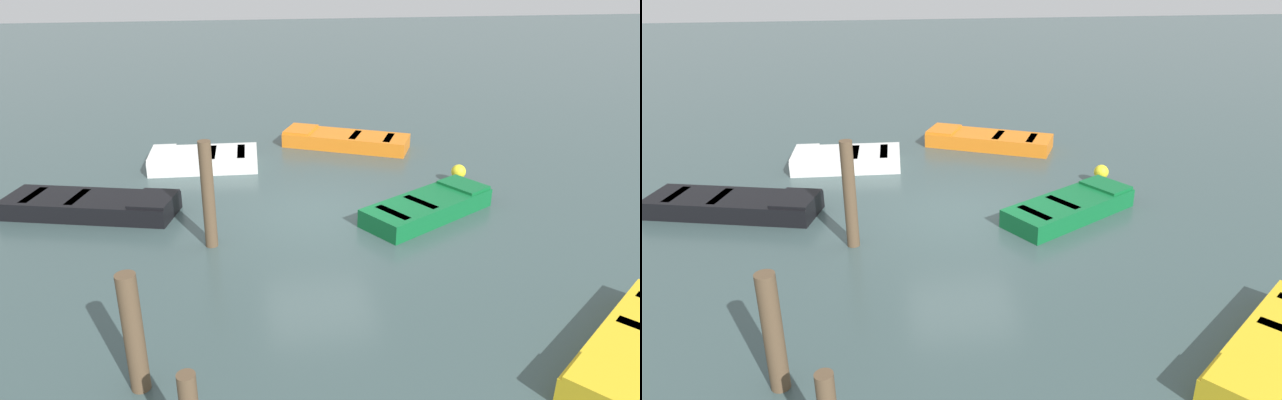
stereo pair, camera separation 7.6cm
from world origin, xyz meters
TOP-DOWN VIEW (x-y plane):
  - ground_plane at (0.00, 0.00)m, footprint 80.00×80.00m
  - rowboat_green at (0.39, 2.33)m, footprint 2.57×3.24m
  - rowboat_white at (-3.54, -2.65)m, footprint 1.58×2.85m
  - rowboat_orange at (-4.69, 1.42)m, footprint 2.58×3.77m
  - rowboat_black at (-0.75, -4.95)m, footprint 2.05×3.89m
  - mooring_piling_far_left at (1.15, -2.32)m, footprint 0.24×0.24m
  - mooring_piling_mid_right at (5.17, -3.15)m, footprint 0.26×0.26m
  - marker_buoy at (-1.41, 3.68)m, footprint 0.36×0.36m

SIDE VIEW (x-z plane):
  - ground_plane at x=0.00m, z-range 0.00..0.00m
  - rowboat_black at x=-0.75m, z-range -0.01..0.45m
  - rowboat_orange at x=-4.69m, z-range -0.01..0.45m
  - rowboat_green at x=0.39m, z-range -0.01..0.45m
  - rowboat_white at x=-3.54m, z-range -0.01..0.45m
  - marker_buoy at x=-1.41m, z-range 0.05..0.53m
  - mooring_piling_mid_right at x=5.17m, z-range 0.00..1.73m
  - mooring_piling_far_left at x=1.15m, z-range 0.00..2.15m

